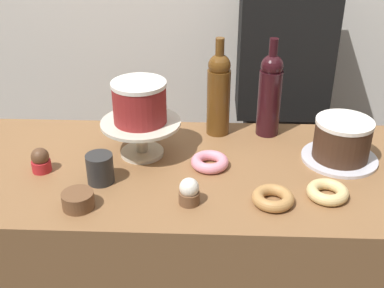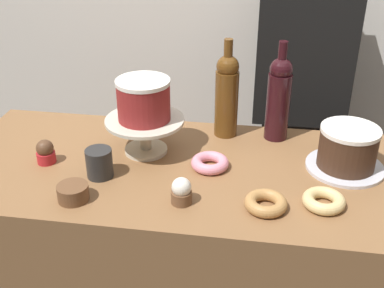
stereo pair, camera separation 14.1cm
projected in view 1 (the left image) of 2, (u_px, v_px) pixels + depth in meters
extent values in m
cube|color=brown|center=(192.00, 285.00, 1.68)|extent=(1.46, 0.62, 0.95)
cylinder|color=beige|center=(142.00, 152.00, 1.52)|extent=(0.13, 0.13, 0.01)
cylinder|color=beige|center=(142.00, 138.00, 1.49)|extent=(0.04, 0.04, 0.09)
cylinder|color=beige|center=(141.00, 123.00, 1.47)|extent=(0.24, 0.24, 0.01)
cylinder|color=maroon|center=(140.00, 104.00, 1.44)|extent=(0.16, 0.16, 0.11)
cylinder|color=white|center=(139.00, 84.00, 1.41)|extent=(0.16, 0.16, 0.01)
cylinder|color=silver|center=(339.00, 158.00, 1.49)|extent=(0.23, 0.23, 0.01)
cylinder|color=#3D2619|center=(342.00, 141.00, 1.46)|extent=(0.17, 0.17, 0.11)
cylinder|color=white|center=(345.00, 122.00, 1.43)|extent=(0.17, 0.17, 0.01)
cylinder|color=black|center=(269.00, 103.00, 1.60)|extent=(0.08, 0.08, 0.22)
sphere|color=black|center=(272.00, 66.00, 1.53)|extent=(0.07, 0.07, 0.07)
cylinder|color=black|center=(273.00, 50.00, 1.51)|extent=(0.03, 0.03, 0.08)
cylinder|color=#5B3814|center=(218.00, 102.00, 1.60)|extent=(0.08, 0.08, 0.22)
sphere|color=#5B3814|center=(219.00, 65.00, 1.54)|extent=(0.07, 0.07, 0.07)
cylinder|color=#5B3814|center=(220.00, 50.00, 1.52)|extent=(0.03, 0.03, 0.08)
cylinder|color=brown|center=(188.00, 197.00, 1.28)|extent=(0.06, 0.06, 0.03)
sphere|color=white|center=(187.00, 187.00, 1.27)|extent=(0.05, 0.05, 0.05)
cylinder|color=red|center=(42.00, 166.00, 1.43)|extent=(0.06, 0.06, 0.03)
sphere|color=brown|center=(40.00, 157.00, 1.41)|extent=(0.05, 0.05, 0.05)
torus|color=#B27F47|center=(273.00, 198.00, 1.28)|extent=(0.11, 0.11, 0.03)
torus|color=pink|center=(210.00, 162.00, 1.45)|extent=(0.11, 0.11, 0.03)
torus|color=#E0C17F|center=(327.00, 192.00, 1.31)|extent=(0.11, 0.11, 0.03)
cylinder|color=brown|center=(79.00, 205.00, 1.27)|extent=(0.08, 0.08, 0.01)
cylinder|color=brown|center=(78.00, 202.00, 1.27)|extent=(0.08, 0.08, 0.01)
cylinder|color=brown|center=(78.00, 198.00, 1.26)|extent=(0.08, 0.08, 0.01)
cylinder|color=brown|center=(77.00, 195.00, 1.26)|extent=(0.08, 0.08, 0.01)
cylinder|color=#282828|center=(100.00, 168.00, 1.36)|extent=(0.08, 0.08, 0.09)
cube|color=black|center=(271.00, 195.00, 2.24)|extent=(0.28, 0.18, 0.85)
cube|color=black|center=(285.00, 46.00, 1.91)|extent=(0.36, 0.22, 0.55)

